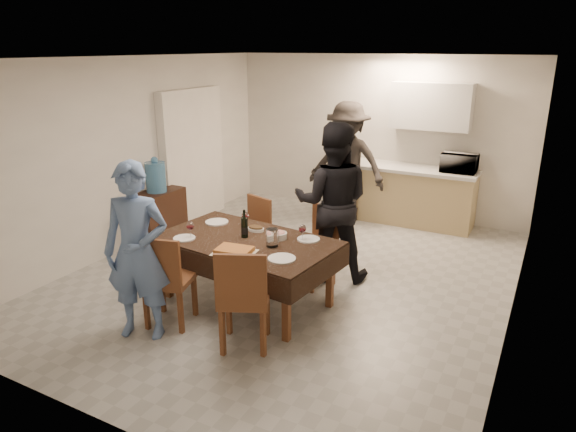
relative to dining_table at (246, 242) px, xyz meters
The scene contains 33 objects.
floor 1.11m from the dining_table, 80.93° to the left, with size 5.00×6.00×0.02m, color #9F9F9B.
ceiling 2.07m from the dining_table, 80.93° to the left, with size 5.00×6.00×0.02m, color white.
wall_back 3.89m from the dining_table, 88.00° to the left, with size 5.00×0.02×2.60m, color beige.
wall_front 2.25m from the dining_table, 86.46° to the right, with size 5.00×0.02×2.60m, color beige.
wall_left 2.58m from the dining_table, 160.49° to the left, with size 0.02×6.00×2.60m, color beige.
wall_right 2.83m from the dining_table, 17.66° to the left, with size 0.02×6.00×2.60m, color beige.
stub_partition 3.08m from the dining_table, 138.28° to the left, with size 0.15×1.40×2.10m, color white.
kitchen_base_cabinet 3.60m from the dining_table, 78.22° to the left, with size 2.20×0.60×0.86m, color tan.
kitchen_worktop 3.60m from the dining_table, 78.22° to the left, with size 2.24×0.64×0.05m, color beige.
upper_cabinet 3.97m from the dining_table, 74.22° to the left, with size 1.20×0.34×0.70m, color silver.
dining_table is the anchor object (origin of this frame).
chair_near_left 0.96m from the dining_table, 118.07° to the right, with size 0.56×0.56×0.54m.
chair_near_right 0.96m from the dining_table, 62.01° to the right, with size 0.62×0.64×0.55m.
chair_far_left 0.81m from the dining_table, 124.19° to the left, with size 0.53×0.53×0.50m.
chair_far_right 0.81m from the dining_table, 55.75° to the left, with size 0.56×0.57×0.51m.
console 2.40m from the dining_table, 154.82° to the left, with size 0.40×0.80×0.74m, color black.
water_jug 2.38m from the dining_table, 154.82° to the left, with size 0.28×0.28×0.43m, color #4886B9.
wine_bottle 0.20m from the dining_table, 135.00° to the left, with size 0.08×0.08×0.31m, color black, non-canonical shape.
water_pitcher 0.38m from the dining_table, ahead, with size 0.12×0.12×0.19m, color white.
savoury_tart 0.40m from the dining_table, 75.26° to the right, with size 0.41×0.31×0.05m, color #BE7A37.
salad_bowl 0.36m from the dining_table, 30.96° to the left, with size 0.18×0.18×0.07m, color white.
mushroom_dish 0.29m from the dining_table, 100.12° to the left, with size 0.18×0.18×0.03m, color white.
wine_glass_a 0.62m from the dining_table, 155.56° to the right, with size 0.08×0.08×0.19m, color white, non-canonical shape.
wine_glass_b 0.62m from the dining_table, 24.44° to the left, with size 0.08×0.08×0.18m, color white, non-canonical shape.
wine_glass_c 0.38m from the dining_table, 123.69° to the left, with size 0.09×0.09×0.19m, color white, non-canonical shape.
plate_near_left 0.67m from the dining_table, 153.43° to the right, with size 0.24×0.24×0.01m, color white.
plate_near_right 0.67m from the dining_table, 26.57° to the right, with size 0.27×0.27×0.02m, color white.
plate_far_left 0.67m from the dining_table, 153.43° to the left, with size 0.27×0.27×0.02m, color white.
plate_far_right 0.67m from the dining_table, 26.57° to the left, with size 0.25×0.25×0.01m, color white.
microwave 3.86m from the dining_table, 66.17° to the left, with size 0.52×0.35×0.29m, color silver.
person_near 1.20m from the dining_table, 117.65° to the right, with size 0.64×0.42×1.74m, color #5A7AB1.
person_far 1.21m from the dining_table, 62.35° to the left, with size 0.93×0.72×1.91m, color black.
person_kitchen 3.08m from the dining_table, 91.23° to the left, with size 1.24×0.71×1.92m, color black.
Camera 1 is at (2.68, -5.18, 2.73)m, focal length 32.00 mm.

